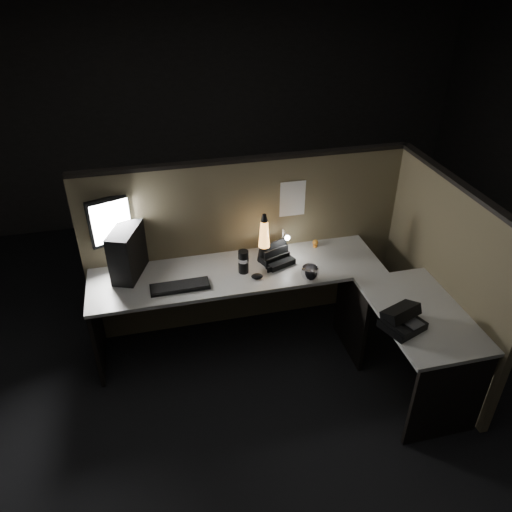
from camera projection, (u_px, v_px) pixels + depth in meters
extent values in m
plane|color=black|center=(274.00, 389.00, 3.85)|extent=(6.00, 6.00, 0.00)
plane|color=#282623|center=(206.00, 106.00, 5.58)|extent=(6.00, 0.00, 6.00)
cube|color=brown|center=(247.00, 245.00, 4.20)|extent=(2.66, 0.06, 1.50)
cube|color=brown|center=(441.00, 279.00, 3.79)|extent=(0.06, 1.66, 1.50)
cube|color=beige|center=(238.00, 272.00, 3.92)|extent=(2.30, 0.60, 0.03)
cube|color=beige|center=(421.00, 313.00, 3.49)|extent=(0.60, 1.00, 0.03)
cube|color=black|center=(97.00, 330.00, 3.90)|extent=(0.03, 0.55, 0.70)
cube|color=black|center=(448.00, 401.00, 3.30)|extent=(0.55, 0.03, 0.70)
cube|color=black|center=(351.00, 316.00, 4.05)|extent=(0.03, 0.55, 0.70)
cube|color=black|center=(127.00, 252.00, 3.78)|extent=(0.29, 0.41, 0.40)
cylinder|color=black|center=(127.00, 265.00, 3.98)|extent=(0.20, 0.20, 0.02)
cube|color=black|center=(125.00, 250.00, 3.93)|extent=(0.07, 0.06, 0.22)
cube|color=black|center=(119.00, 219.00, 3.77)|extent=(0.46, 0.19, 0.38)
cube|color=white|center=(119.00, 220.00, 3.75)|extent=(0.39, 0.14, 0.33)
cube|color=black|center=(180.00, 287.00, 3.72)|extent=(0.44, 0.15, 0.02)
ellipsoid|color=black|center=(257.00, 276.00, 3.82)|extent=(0.10, 0.08, 0.04)
cube|color=silver|center=(282.00, 249.00, 4.16)|extent=(0.04, 0.05, 0.03)
cylinder|color=silver|center=(283.00, 239.00, 4.11)|extent=(0.01, 0.01, 0.17)
cylinder|color=silver|center=(285.00, 233.00, 4.01)|extent=(0.01, 0.11, 0.01)
sphere|color=white|center=(287.00, 238.00, 3.96)|extent=(0.04, 0.04, 0.04)
cube|color=black|center=(277.00, 260.00, 4.00)|extent=(0.29, 0.27, 0.05)
cube|color=black|center=(278.00, 258.00, 3.96)|extent=(0.22, 0.10, 0.08)
cube|color=black|center=(275.00, 248.00, 4.02)|extent=(0.22, 0.10, 0.16)
cone|color=black|center=(264.00, 253.00, 4.01)|extent=(0.11, 0.11, 0.13)
cone|color=orange|center=(264.00, 234.00, 3.92)|extent=(0.09, 0.09, 0.22)
sphere|color=maroon|center=(264.00, 242.00, 3.95)|extent=(0.04, 0.04, 0.04)
sphere|color=maroon|center=(264.00, 233.00, 3.91)|extent=(0.03, 0.03, 0.03)
cone|color=black|center=(264.00, 218.00, 3.84)|extent=(0.06, 0.06, 0.06)
cylinder|color=black|center=(243.00, 262.00, 3.85)|extent=(0.08, 0.08, 0.19)
imported|color=silver|center=(310.00, 273.00, 3.79)|extent=(0.16, 0.16, 0.11)
sphere|color=orange|center=(315.00, 242.00, 4.20)|extent=(0.05, 0.05, 0.05)
cube|color=white|center=(293.00, 199.00, 4.03)|extent=(0.21, 0.00, 0.30)
cube|color=black|center=(402.00, 325.00, 3.33)|extent=(0.32, 0.30, 0.06)
cube|color=black|center=(401.00, 313.00, 3.33)|extent=(0.29, 0.23, 0.12)
cube|color=black|center=(396.00, 328.00, 3.25)|extent=(0.12, 0.20, 0.04)
cube|color=#3F3F42|center=(413.00, 323.00, 3.30)|extent=(0.14, 0.14, 0.00)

